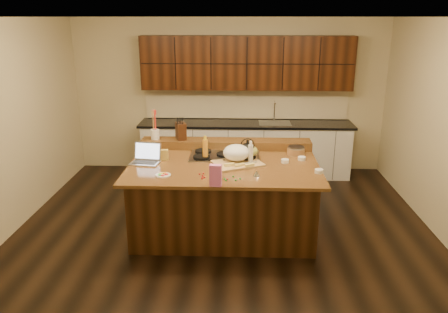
{
  "coord_description": "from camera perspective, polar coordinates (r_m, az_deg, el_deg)",
  "views": [
    {
      "loc": [
        0.21,
        -5.24,
        2.7
      ],
      "look_at": [
        0.0,
        0.05,
        1.0
      ],
      "focal_mm": 35.0,
      "sensor_mm": 36.0,
      "label": 1
    }
  ],
  "objects": [
    {
      "name": "gumdrop_3",
      "position": [
        5.08,
        1.22,
        -2.62
      ],
      "size": [
        0.02,
        0.02,
        0.02
      ],
      "primitive_type": "ellipsoid",
      "color": "#198C26",
      "rests_on": "island"
    },
    {
      "name": "ramekin_a",
      "position": [
        5.34,
        12.29,
        -1.87
      ],
      "size": [
        0.13,
        0.13,
        0.04
      ],
      "primitive_type": "cylinder",
      "rotation": [
        0.0,
        0.0,
        0.41
      ],
      "color": "white",
      "rests_on": "island"
    },
    {
      "name": "gumdrop_5",
      "position": [
        5.06,
        -0.48,
        -2.72
      ],
      "size": [
        0.02,
        0.02,
        0.02
      ],
      "primitive_type": "ellipsoid",
      "color": "#198C26",
      "rests_on": "island"
    },
    {
      "name": "kitchen_timer",
      "position": [
        5.12,
        4.26,
        -2.19
      ],
      "size": [
        0.1,
        0.1,
        0.07
      ],
      "primitive_type": "cone",
      "rotation": [
        0.0,
        0.0,
        0.22
      ],
      "color": "silver",
      "rests_on": "island"
    },
    {
      "name": "utensil_crock",
      "position": [
        6.27,
        -8.99,
        2.88
      ],
      "size": [
        0.15,
        0.15,
        0.14
      ],
      "primitive_type": "cylinder",
      "rotation": [
        0.0,
        0.0,
        0.31
      ],
      "color": "white",
      "rests_on": "back_ledge"
    },
    {
      "name": "ramekin_b",
      "position": [
        5.77,
        10.12,
        -0.24
      ],
      "size": [
        0.12,
        0.12,
        0.04
      ],
      "primitive_type": "cylinder",
      "rotation": [
        0.0,
        0.0,
        0.23
      ],
      "color": "white",
      "rests_on": "island"
    },
    {
      "name": "island",
      "position": [
        5.71,
        -0.02,
        -5.28
      ],
      "size": [
        2.4,
        1.6,
        0.92
      ],
      "color": "black",
      "rests_on": "ground"
    },
    {
      "name": "oil_bottle",
      "position": [
        5.66,
        -2.46,
        0.87
      ],
      "size": [
        0.09,
        0.09,
        0.27
      ],
      "primitive_type": "cylinder",
      "rotation": [
        0.0,
        0.0,
        -0.4
      ],
      "color": "orange",
      "rests_on": "island"
    },
    {
      "name": "vinegar_bottle",
      "position": [
        5.51,
        3.49,
        0.28
      ],
      "size": [
        0.08,
        0.08,
        0.25
      ],
      "primitive_type": "cylinder",
      "rotation": [
        0.0,
        0.0,
        -0.4
      ],
      "color": "silver",
      "rests_on": "island"
    },
    {
      "name": "gumdrop_8",
      "position": [
        5.06,
        -2.84,
        -2.74
      ],
      "size": [
        0.02,
        0.02,
        0.02
      ],
      "primitive_type": "ellipsoid",
      "color": "red",
      "rests_on": "island"
    },
    {
      "name": "strainer_bowl",
      "position": [
        5.98,
        9.38,
        0.69
      ],
      "size": [
        0.31,
        0.31,
        0.09
      ],
      "primitive_type": "cylinder",
      "rotation": [
        0.0,
        0.0,
        -0.33
      ],
      "color": "#996B3F",
      "rests_on": "island"
    },
    {
      "name": "pink_bag",
      "position": [
        4.79,
        -1.11,
        -2.48
      ],
      "size": [
        0.14,
        0.08,
        0.24
      ],
      "primitive_type": "cube",
      "rotation": [
        0.0,
        0.0,
        -0.11
      ],
      "color": "pink",
      "rests_on": "island"
    },
    {
      "name": "kettle",
      "position": [
        5.66,
        3.08,
        0.88
      ],
      "size": [
        0.21,
        0.21,
        0.18
      ],
      "primitive_type": "ellipsoid",
      "rotation": [
        0.0,
        0.0,
        0.06
      ],
      "color": "black",
      "rests_on": "cooktop"
    },
    {
      "name": "laptop",
      "position": [
        5.67,
        -10.13,
        -0.11
      ],
      "size": [
        0.39,
        0.33,
        0.25
      ],
      "rotation": [
        0.0,
        0.0,
        -0.14
      ],
      "color": "#B7B7BC",
      "rests_on": "island"
    },
    {
      "name": "gumdrop_9",
      "position": [
        4.97,
        1.55,
        -3.09
      ],
      "size": [
        0.02,
        0.02,
        0.02
      ],
      "primitive_type": "ellipsoid",
      "color": "#198C26",
      "rests_on": "island"
    },
    {
      "name": "green_bowl",
      "position": [
        5.67,
        3.08,
        0.72
      ],
      "size": [
        0.29,
        0.29,
        0.15
      ],
      "primitive_type": "ellipsoid",
      "rotation": [
        0.0,
        0.0,
        -0.06
      ],
      "color": "olive",
      "rests_on": "cooktop"
    },
    {
      "name": "ramekin_c",
      "position": [
        5.63,
        7.97,
        -0.59
      ],
      "size": [
        0.13,
        0.13,
        0.04
      ],
      "primitive_type": "cylinder",
      "rotation": [
        0.0,
        0.0,
        0.41
      ],
      "color": "white",
      "rests_on": "island"
    },
    {
      "name": "back_ledge",
      "position": [
        6.19,
        0.23,
        1.66
      ],
      "size": [
        2.4,
        0.3,
        0.12
      ],
      "primitive_type": "cube",
      "color": "black",
      "rests_on": "island"
    },
    {
      "name": "wooden_tray",
      "position": [
        5.54,
        1.66,
        0.18
      ],
      "size": [
        0.71,
        0.63,
        0.24
      ],
      "rotation": [
        0.0,
        0.0,
        0.43
      ],
      "color": "tan",
      "rests_on": "island"
    },
    {
      "name": "gumdrop_1",
      "position": [
        4.96,
        0.26,
        -3.14
      ],
      "size": [
        0.02,
        0.02,
        0.02
      ],
      "primitive_type": "ellipsoid",
      "color": "#198C26",
      "rests_on": "island"
    },
    {
      "name": "knife_block",
      "position": [
        6.2,
        -5.65,
        3.31
      ],
      "size": [
        0.18,
        0.22,
        0.24
      ],
      "primitive_type": "cube",
      "rotation": [
        0.0,
        0.0,
        0.37
      ],
      "color": "black",
      "rests_on": "back_ledge"
    },
    {
      "name": "gumdrop_0",
      "position": [
        5.16,
        -3.19,
        -2.31
      ],
      "size": [
        0.02,
        0.02,
        0.02
      ],
      "primitive_type": "ellipsoid",
      "color": "red",
      "rests_on": "island"
    },
    {
      "name": "gumdrop_6",
      "position": [
        5.05,
        -2.53,
        -2.75
      ],
      "size": [
        0.02,
        0.02,
        0.02
      ],
      "primitive_type": "ellipsoid",
      "color": "red",
      "rests_on": "island"
    },
    {
      "name": "package_box",
      "position": [
        5.73,
        -7.78,
        0.23
      ],
      "size": [
        0.11,
        0.08,
        0.14
      ],
      "primitive_type": "cube",
      "rotation": [
        0.0,
        0.0,
        0.19
      ],
      "color": "gold",
      "rests_on": "island"
    },
    {
      "name": "gumdrop_4",
      "position": [
        5.19,
        -2.7,
        -2.21
      ],
      "size": [
        0.02,
        0.02,
        0.02
      ],
      "primitive_type": "ellipsoid",
      "color": "red",
      "rests_on": "island"
    },
    {
      "name": "gumdrop_7",
      "position": [
        5.01,
        2.11,
        -2.91
      ],
      "size": [
        0.02,
        0.02,
        0.02
      ],
      "primitive_type": "ellipsoid",
      "color": "#198C26",
      "rests_on": "island"
    },
    {
      "name": "room",
      "position": [
        5.42,
        -0.02,
        3.36
      ],
      "size": [
        5.52,
        5.02,
        2.72
      ],
      "color": "black",
      "rests_on": "ground"
    },
    {
      "name": "cooktop",
      "position": [
        5.82,
        0.1,
        0.15
      ],
      "size": [
        0.92,
        0.52,
        0.05
      ],
      "color": "gray",
      "rests_on": "island"
    },
    {
      "name": "candy_plate",
      "position": [
        5.18,
        -7.96,
        -2.42
      ],
      "size": [
        0.23,
        0.23,
        0.01
      ],
      "primitive_type": "cylinder",
      "rotation": [
        0.0,
        0.0,
        0.35
      ],
      "color": "white",
      "rests_on": "island"
    },
    {
      "name": "gumdrop_11",
      "position": [
        5.01,
        0.07,
        -2.94
      ],
      "size": [
        0.02,
        0.02,
        0.02
      ],
      "primitive_type": "ellipsoid",
      "color": "#198C26",
      "rests_on": "island"
    },
    {
      "name": "back_counter",
      "position": [
        7.67,
        2.89,
        4.83
      ],
      "size": [
        3.7,
        0.66,
        2.4
      ],
      "color": "silver",
      "rests_on": "ground"
    },
    {
      "name": "gumdrop_12",
      "position": [
        5.11,
        -2.82,
        -2.52
      ],
      "size": [
        0.02,
        0.02,
        0.02
      ],
      "primitive_type": "ellipsoid",
      "color": "red",
      "rests_on": "island"
    },
    {
      "name": "gumdrop_10",
      "position": [
        5.02,
        -2.88,
        -2.89
      ],
      "size": [
        0.02,
        0.02,
        0.02
      ],
      "primitive_type": "ellipsoid",
      "color": "red",
      "rests_on": "island"
    },
    {
      "name": "gumdrop_2",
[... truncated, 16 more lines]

